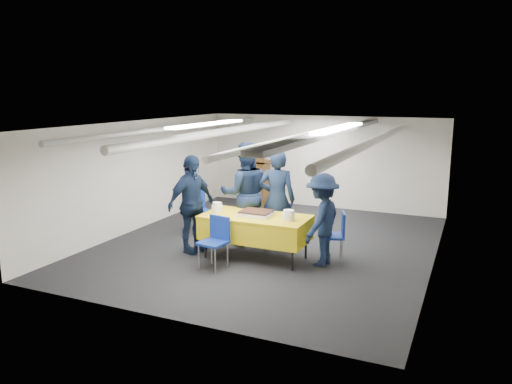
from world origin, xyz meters
TOP-DOWN VIEW (x-y plane):
  - ground at (0.00, 0.00)m, footprint 7.00×7.00m
  - room_shell at (0.09, 0.41)m, footprint 6.00×7.00m
  - serving_table at (0.09, -0.84)m, footprint 1.87×0.94m
  - sheet_cake at (0.10, -0.85)m, footprint 0.56×0.44m
  - plate_stack_left at (-0.64, -0.89)m, footprint 0.19×0.19m
  - plate_stack_right at (0.72, -0.89)m, footprint 0.22×0.22m
  - podium at (-1.60, 3.05)m, footprint 0.62×0.53m
  - chair_near at (-0.31, -1.55)m, footprint 0.48×0.48m
  - chair_right at (1.43, -0.42)m, footprint 0.53×0.53m
  - chair_left at (-1.73, 0.26)m, footprint 0.59×0.59m
  - sailor_a at (0.21, -0.14)m, footprint 0.77×0.60m
  - sailor_b at (-0.44, -0.14)m, footprint 1.20×1.12m
  - sailor_c at (-1.12, -0.98)m, footprint 0.71×1.13m
  - sailor_d at (1.24, -0.70)m, footprint 0.70×1.07m

SIDE VIEW (x-z plane):
  - ground at x=0.00m, z-range 0.00..0.00m
  - chair_near at x=-0.31m, z-range 0.10..0.97m
  - chair_right at x=1.43m, z-range 0.10..0.97m
  - chair_left at x=-1.73m, z-range 0.10..0.97m
  - serving_table at x=0.09m, z-range 0.17..0.94m
  - podium at x=-1.60m, z-range -0.01..1.24m
  - sailor_d at x=1.24m, z-range 0.00..1.57m
  - sheet_cake at x=0.10m, z-range 0.77..0.86m
  - plate_stack_right at x=0.72m, z-range 0.76..0.94m
  - plate_stack_left at x=-0.64m, z-range 0.76..0.94m
  - sailor_c at x=-1.12m, z-range 0.00..1.79m
  - sailor_a at x=0.21m, z-range 0.00..1.86m
  - sailor_b at x=-0.44m, z-range 0.00..1.97m
  - room_shell at x=0.09m, z-range 0.66..2.96m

